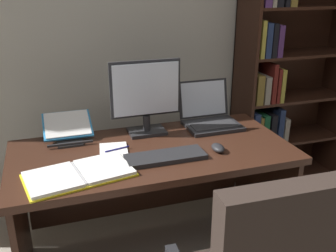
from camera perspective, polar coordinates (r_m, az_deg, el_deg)
wall_back at (r=2.87m, az=-8.97°, el=13.95°), size 4.64×0.12×2.57m
desk at (r=2.30m, az=-2.73°, el=-7.37°), size 1.54×0.74×0.75m
bookshelf at (r=3.17m, az=16.70°, el=10.28°), size 0.90×0.34×2.15m
monitor at (r=2.28m, az=-3.29°, el=4.15°), size 0.42×0.16×0.45m
laptop at (r=2.48m, az=6.15°, el=1.45°), size 0.34×0.32×0.26m
keyboard at (r=2.02m, az=-0.36°, el=-4.56°), size 0.42×0.15×0.02m
computer_mouse at (r=2.12m, az=7.40°, el=-3.23°), size 0.06×0.10×0.04m
reading_stand_with_book at (r=2.33m, az=-14.60°, el=-0.25°), size 0.28×0.27×0.13m
open_binder at (r=1.90m, az=-13.01°, el=-6.92°), size 0.55×0.36×0.02m
notepad at (r=2.12m, az=-8.04°, el=-3.67°), size 0.18×0.23×0.01m
pen at (r=2.12m, az=-7.52°, el=-3.39°), size 0.14×0.04×0.01m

